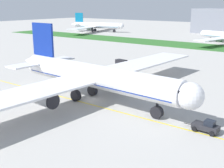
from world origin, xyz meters
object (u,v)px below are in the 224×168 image
at_px(airliner_foreground, 92,76).
at_px(ground_crew_wingwalker_port, 108,87).
at_px(pushback_tug, 206,126).
at_px(service_truck_fuel_bowser, 122,63).
at_px(ground_crew_marshaller_front, 50,93).
at_px(parked_airliner_far_left, 96,25).

height_order(airliner_foreground, ground_crew_wingwalker_port, airliner_foreground).
height_order(pushback_tug, service_truck_fuel_bowser, service_truck_fuel_bowser).
height_order(ground_crew_marshaller_front, parked_airliner_far_left, parked_airliner_far_left).
bearing_deg(parked_airliner_far_left, ground_crew_wingwalker_port, -49.02).
bearing_deg(airliner_foreground, parked_airliner_far_left, 129.68).
bearing_deg(service_truck_fuel_bowser, ground_crew_wingwalker_port, -62.33).
bearing_deg(pushback_tug, ground_crew_wingwalker_port, 161.77).
bearing_deg(pushback_tug, parked_airliner_far_left, 135.62).
bearing_deg(service_truck_fuel_bowser, airliner_foreground, -65.66).
xyz_separation_m(airliner_foreground, parked_airliner_far_left, (-110.04, 132.63, -0.78)).
height_order(ground_crew_wingwalker_port, parked_airliner_far_left, parked_airliner_far_left).
xyz_separation_m(airliner_foreground, ground_crew_wingwalker_port, (-1.82, 8.06, -4.71)).
distance_m(pushback_tug, parked_airliner_far_left, 191.70).
bearing_deg(ground_crew_wingwalker_port, service_truck_fuel_bowser, 117.67).
height_order(airliner_foreground, service_truck_fuel_bowser, airliner_foreground).
relative_size(pushback_tug, parked_airliner_far_left, 0.09).
distance_m(pushback_tug, ground_crew_wingwalker_port, 30.28).
relative_size(pushback_tug, ground_crew_wingwalker_port, 3.91).
distance_m(airliner_foreground, ground_crew_marshaller_front, 11.29).
bearing_deg(service_truck_fuel_bowser, ground_crew_marshaller_front, -81.25).
bearing_deg(pushback_tug, service_truck_fuel_bowser, 140.43).
height_order(airliner_foreground, parked_airliner_far_left, airliner_foreground).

